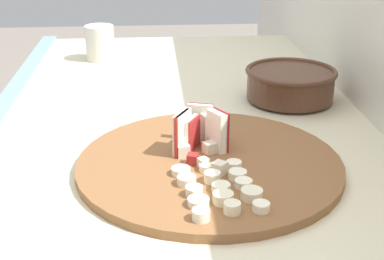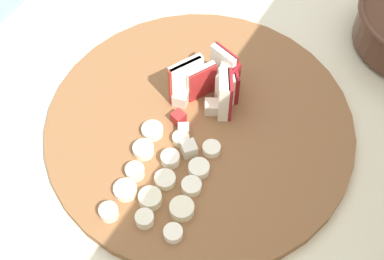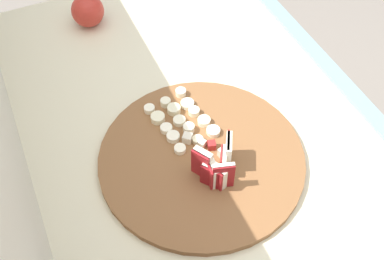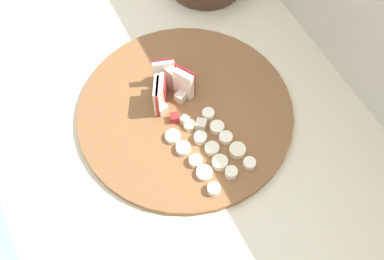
# 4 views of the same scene
# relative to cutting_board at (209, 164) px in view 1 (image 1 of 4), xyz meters

# --- Properties ---
(tile_backsplash) EXTENTS (2.40, 0.04, 1.37)m
(tile_backsplash) POSITION_rel_cutting_board_xyz_m (-0.11, 0.34, -0.21)
(tile_backsplash) COLOR silver
(tile_backsplash) RESTS_ON ground
(cutting_board) EXTENTS (0.41, 0.41, 0.01)m
(cutting_board) POSITION_rel_cutting_board_xyz_m (0.00, 0.00, 0.00)
(cutting_board) COLOR brown
(cutting_board) RESTS_ON tiled_countertop
(apple_wedge_fan) EXTENTS (0.08, 0.09, 0.07)m
(apple_wedge_fan) POSITION_rel_cutting_board_xyz_m (-0.05, -0.00, 0.04)
(apple_wedge_fan) COLOR #B22D23
(apple_wedge_fan) RESTS_ON cutting_board
(apple_dice_pile) EXTENTS (0.10, 0.07, 0.02)m
(apple_dice_pile) POSITION_rel_cutting_board_xyz_m (0.00, -0.01, 0.02)
(apple_dice_pile) COLOR beige
(apple_dice_pile) RESTS_ON cutting_board
(banana_slice_rows) EXTENTS (0.16, 0.12, 0.01)m
(banana_slice_rows) POSITION_rel_cutting_board_xyz_m (0.10, 0.00, 0.01)
(banana_slice_rows) COLOR white
(banana_slice_rows) RESTS_ON cutting_board
(ceramic_bowl) EXTENTS (0.19, 0.19, 0.07)m
(ceramic_bowl) POSITION_rel_cutting_board_xyz_m (-0.30, 0.20, 0.03)
(ceramic_bowl) COLOR #4C2D1E
(ceramic_bowl) RESTS_ON tiled_countertop
(small_jar) EXTENTS (0.07, 0.07, 0.09)m
(small_jar) POSITION_rel_cutting_board_xyz_m (-0.64, -0.22, 0.04)
(small_jar) COLOR beige
(small_jar) RESTS_ON tiled_countertop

